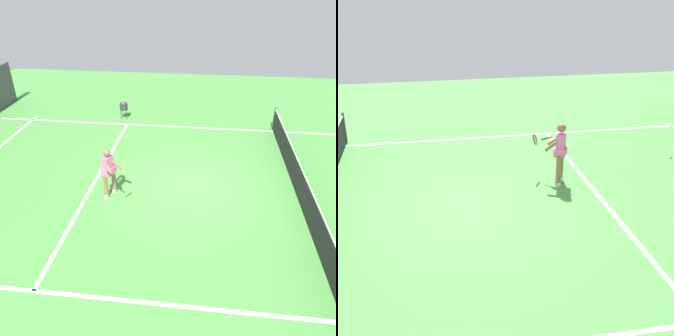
{
  "view_description": "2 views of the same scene",
  "coord_description": "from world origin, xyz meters",
  "views": [
    {
      "loc": [
        8.87,
        0.25,
        5.93
      ],
      "look_at": [
        0.45,
        -0.75,
        0.85
      ],
      "focal_mm": 35.41,
      "sensor_mm": 36.0,
      "label": 1
    },
    {
      "loc": [
        -9.36,
        0.78,
        4.93
      ],
      "look_at": [
        0.07,
        -0.98,
        0.81
      ],
      "focal_mm": 49.23,
      "sensor_mm": 36.0,
      "label": 2
    }
  ],
  "objects": [
    {
      "name": "tennis_ball_near",
      "position": [
        1.77,
        -6.09,
        0.03
      ],
      "size": [
        0.07,
        0.07,
        0.07
      ],
      "primitive_type": "sphere",
      "color": "#D1E533",
      "rests_on": "ground"
    },
    {
      "name": "sideline_right_marking",
      "position": [
        4.51,
        0.0,
        0.0
      ],
      "size": [
        0.1,
        18.26,
        0.01
      ],
      "primitive_type": "cube",
      "color": "white",
      "rests_on": "ground"
    },
    {
      "name": "tennis_player",
      "position": [
        0.82,
        -2.46,
        0.85
      ],
      "size": [
        1.04,
        0.83,
        1.55
      ],
      "color": "#8C6647",
      "rests_on": "ground"
    },
    {
      "name": "service_line_marking",
      "position": [
        0.0,
        -3.18,
        0.0
      ],
      "size": [
        9.01,
        0.1,
        0.01
      ],
      "primitive_type": "cube",
      "color": "white",
      "rests_on": "ground"
    },
    {
      "name": "ground_plane",
      "position": [
        0.0,
        0.0,
        0.0
      ],
      "size": [
        26.34,
        26.34,
        0.0
      ],
      "primitive_type": "plane",
      "color": "#4C9342"
    }
  ]
}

